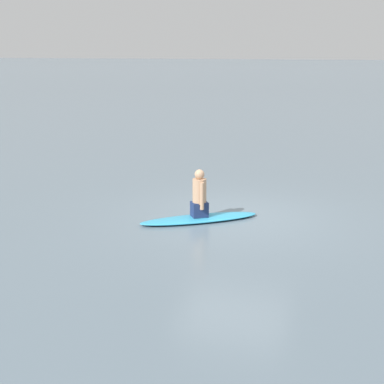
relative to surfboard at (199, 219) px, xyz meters
The scene contains 3 objects.
ground_plane 0.86m from the surfboard, 54.40° to the right, with size 400.00×400.00×0.00m, color slate.
surfboard is the anchor object (origin of this frame).
person_paddler 0.52m from the surfboard, behind, with size 0.43×0.44×1.04m.
Camera 1 is at (-11.54, -2.70, 3.63)m, focal length 51.91 mm.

